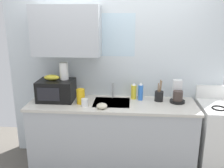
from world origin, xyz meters
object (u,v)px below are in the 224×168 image
dish_soap_bottle_yellow (134,91)px  microwave (56,90)px  coffee_maker (177,94)px  mug_white (85,102)px  cereal_canister (81,96)px  banana_bunch (52,77)px  utensil_crock (159,96)px  dish_soap_bottle_blue (141,92)px  small_bowl (102,106)px  stove_range (221,138)px  paper_towel_roll (64,71)px

dish_soap_bottle_yellow → microwave: bearing=-172.5°
coffee_maker → microwave: bearing=-177.8°
mug_white → microwave: bearing=155.1°
cereal_canister → mug_white: 0.12m
banana_bunch → dish_soap_bottle_yellow: (1.06, 0.13, -0.20)m
banana_bunch → utensil_crock: size_ratio=0.69×
dish_soap_bottle_blue → cereal_canister: dish_soap_bottle_blue is taller
coffee_maker → small_bowl: 0.99m
banana_bunch → cereal_canister: banana_bunch is taller
stove_range → dish_soap_bottle_blue: dish_soap_bottle_blue is taller
coffee_maker → paper_towel_roll: bearing=-179.7°
coffee_maker → dish_soap_bottle_blue: (-0.47, 0.03, 0.01)m
stove_range → mug_white: (-1.74, -0.14, 0.49)m
cereal_canister → paper_towel_roll: bearing=148.0°
microwave → cereal_canister: (0.34, -0.10, -0.04)m
utensil_crock → paper_towel_roll: bearing=-179.1°
dish_soap_bottle_yellow → cereal_canister: (-0.67, -0.23, -0.01)m
banana_bunch → cereal_canister: 0.45m
dish_soap_bottle_blue → small_bowl: 0.58m
paper_towel_roll → coffee_maker: (1.46, 0.01, -0.28)m
small_bowl → dish_soap_bottle_blue: bearing=36.0°
stove_range → small_bowl: size_ratio=8.31×
stove_range → banana_bunch: 2.32m
coffee_maker → utensil_crock: utensil_crock is taller
mug_white → small_bowl: 0.23m
microwave → small_bowl: (0.63, -0.25, -0.10)m
dish_soap_bottle_blue → utensil_crock: utensil_crock is taller
dish_soap_bottle_blue → dish_soap_bottle_yellow: bearing=155.7°
coffee_maker → dish_soap_bottle_blue: coffee_maker is taller
dish_soap_bottle_blue → small_bowl: (-0.47, -0.34, -0.08)m
dish_soap_bottle_blue → microwave: bearing=-175.2°
microwave → dish_soap_bottle_blue: bearing=4.8°
paper_towel_roll → small_bowl: 0.70m
paper_towel_roll → utensil_crock: size_ratio=0.76×
cereal_canister → mug_white: cereal_canister is taller
paper_towel_roll → dish_soap_bottle_yellow: 0.95m
paper_towel_roll → mug_white: (0.31, -0.24, -0.33)m
banana_bunch → dish_soap_bottle_yellow: banana_bunch is taller
dish_soap_bottle_yellow → mug_white: 0.68m
cereal_canister → banana_bunch: bearing=165.6°
microwave → banana_bunch: (-0.05, 0.00, 0.17)m
mug_white → utensil_crock: utensil_crock is taller
coffee_maker → dish_soap_bottle_blue: 0.47m
cereal_canister → utensil_crock: (0.99, 0.17, -0.02)m
banana_bunch → mug_white: 0.56m
utensil_crock → coffee_maker: bearing=-2.8°
dish_soap_bottle_yellow → stove_range: bearing=-8.8°
mug_white → dish_soap_bottle_yellow: bearing=28.1°
microwave → dish_soap_bottle_yellow: microwave is taller
microwave → coffee_maker: size_ratio=1.64×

